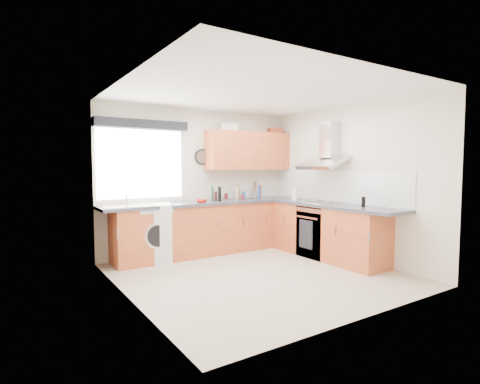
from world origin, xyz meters
TOP-DOWN VIEW (x-y plane):
  - ground_plane at (0.00, 0.00)m, footprint 3.60×3.60m
  - ceiling at (0.00, 0.00)m, footprint 3.60×3.60m
  - wall_back at (0.00, 1.80)m, footprint 3.60×0.02m
  - wall_front at (0.00, -1.80)m, footprint 3.60×0.02m
  - wall_left at (-1.80, 0.00)m, footprint 0.02×3.60m
  - wall_right at (1.80, 0.00)m, footprint 0.02×3.60m
  - window at (-1.05, 1.79)m, footprint 1.40×0.02m
  - window_blind at (-1.05, 1.70)m, footprint 1.50×0.18m
  - splashback at (1.79, 0.30)m, footprint 0.01×3.00m
  - base_cab_back at (-0.10, 1.51)m, footprint 3.00×0.58m
  - base_cab_corner at (1.50, 1.50)m, footprint 0.60×0.60m
  - base_cab_right at (1.51, 0.15)m, footprint 0.58×2.10m
  - worktop_back at (0.00, 1.50)m, footprint 3.60×0.62m
  - worktop_right at (1.50, 0.00)m, footprint 0.62×2.42m
  - sink at (-1.33, 1.50)m, footprint 0.84×0.46m
  - oven at (1.50, 0.30)m, footprint 0.56×0.58m
  - hob_plate at (1.50, 0.30)m, footprint 0.52×0.52m
  - extractor_hood at (1.60, 0.30)m, footprint 0.52×0.78m
  - upper_cabinets at (0.95, 1.62)m, footprint 1.70×0.35m
  - washing_machine at (-1.00, 1.52)m, footprint 0.79×0.78m
  - wall_clock at (0.05, 1.76)m, footprint 0.28×0.04m
  - casserole at (0.54, 1.72)m, footprint 0.34×0.25m
  - storage_box at (1.60, 1.66)m, footprint 0.29×0.27m
  - utensil_pot at (1.15, 1.70)m, footprint 0.12×0.12m
  - kitchen_roll at (1.35, 0.78)m, footprint 0.12×0.12m
  - tomato_cluster at (-0.21, 1.30)m, footprint 0.16×0.16m
  - jar_0 at (0.72, 1.63)m, footprint 0.05×0.05m
  - jar_1 at (1.04, 1.40)m, footprint 0.07×0.07m
  - jar_2 at (0.64, 1.37)m, footprint 0.07×0.07m
  - jar_3 at (0.50, 1.70)m, footprint 0.06×0.06m
  - jar_4 at (0.17, 1.38)m, footprint 0.06×0.06m
  - jar_5 at (1.02, 1.38)m, footprint 0.04×0.04m
  - jar_6 at (0.18, 1.53)m, footprint 0.06×0.06m
  - jar_7 at (0.08, 1.47)m, footprint 0.04×0.04m
  - jar_8 at (0.74, 1.48)m, footprint 0.08×0.08m
  - jar_9 at (0.55, 1.43)m, footprint 0.05×0.05m
  - bottle_0 at (1.53, -0.54)m, footprint 0.06×0.06m

SIDE VIEW (x-z plane):
  - ground_plane at x=0.00m, z-range 0.00..0.00m
  - oven at x=1.50m, z-range 0.00..0.85m
  - base_cab_back at x=-0.10m, z-range 0.00..0.86m
  - base_cab_corner at x=1.50m, z-range 0.00..0.86m
  - base_cab_right at x=1.51m, z-range 0.00..0.86m
  - washing_machine at x=-1.00m, z-range 0.00..0.92m
  - worktop_back at x=0.00m, z-range 0.86..0.91m
  - worktop_right at x=1.50m, z-range 0.86..0.91m
  - hob_plate at x=1.50m, z-range 0.91..0.92m
  - tomato_cluster at x=-0.21m, z-range 0.91..0.98m
  - sink at x=-1.33m, z-range 0.90..1.00m
  - jar_3 at x=0.50m, z-range 0.91..1.02m
  - jar_2 at x=0.64m, z-range 0.91..1.02m
  - utensil_pot at x=1.15m, z-range 0.91..1.04m
  - jar_8 at x=0.74m, z-range 0.91..1.06m
  - bottle_0 at x=1.53m, z-range 0.91..1.06m
  - jar_6 at x=0.18m, z-range 0.91..1.07m
  - kitchen_roll at x=1.35m, z-range 0.91..1.13m
  - jar_9 at x=0.55m, z-range 0.91..1.14m
  - jar_5 at x=1.02m, z-range 0.91..1.15m
  - jar_1 at x=1.04m, z-range 0.91..1.16m
  - jar_7 at x=0.08m, z-range 0.91..1.16m
  - jar_4 at x=0.17m, z-range 0.91..1.16m
  - jar_0 at x=0.72m, z-range 0.91..1.17m
  - splashback at x=1.79m, z-range 0.91..1.45m
  - wall_back at x=0.00m, z-range 0.00..2.50m
  - wall_front at x=0.00m, z-range 0.00..2.50m
  - wall_left at x=-1.80m, z-range 0.00..2.50m
  - wall_right at x=1.80m, z-range 0.00..2.50m
  - window at x=-1.05m, z-range 1.00..2.10m
  - wall_clock at x=0.05m, z-range 1.54..1.82m
  - extractor_hood at x=1.60m, z-range 1.44..2.10m
  - upper_cabinets at x=0.95m, z-range 1.45..2.15m
  - window_blind at x=-1.05m, z-range 2.11..2.25m
  - storage_box at x=1.60m, z-range 2.15..2.26m
  - casserole at x=0.54m, z-range 2.15..2.29m
  - ceiling at x=0.00m, z-range 2.49..2.51m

